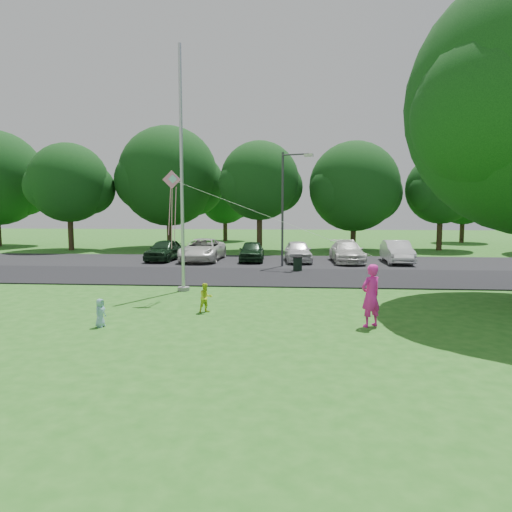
# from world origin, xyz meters

# --- Properties ---
(ground) EXTENTS (120.00, 120.00, 0.00)m
(ground) POSITION_xyz_m (0.00, 0.00, 0.00)
(ground) COLOR #256A1C
(ground) RESTS_ON ground
(park_road) EXTENTS (60.00, 6.00, 0.06)m
(park_road) POSITION_xyz_m (0.00, 9.00, 0.03)
(park_road) COLOR black
(park_road) RESTS_ON ground
(parking_strip) EXTENTS (42.00, 7.00, 0.06)m
(parking_strip) POSITION_xyz_m (0.00, 15.50, 0.03)
(parking_strip) COLOR black
(parking_strip) RESTS_ON ground
(flagpole) EXTENTS (0.50, 0.50, 10.00)m
(flagpole) POSITION_xyz_m (-3.50, 5.00, 4.17)
(flagpole) COLOR #B7BABF
(flagpole) RESTS_ON ground
(street_lamp) EXTENTS (1.80, 0.80, 6.65)m
(street_lamp) POSITION_xyz_m (0.72, 12.91, 4.00)
(street_lamp) COLOR #3F3F44
(street_lamp) RESTS_ON ground
(trash_can) EXTENTS (0.52, 0.52, 0.82)m
(trash_can) POSITION_xyz_m (1.35, 11.16, 0.41)
(trash_can) COLOR black
(trash_can) RESTS_ON ground
(tree_row) EXTENTS (64.35, 11.94, 10.88)m
(tree_row) POSITION_xyz_m (1.59, 24.23, 5.71)
(tree_row) COLOR #332316
(tree_row) RESTS_ON ground
(horizon_trees) EXTENTS (77.46, 7.20, 7.02)m
(horizon_trees) POSITION_xyz_m (4.06, 33.88, 4.30)
(horizon_trees) COLOR #332316
(horizon_trees) RESTS_ON ground
(parked_cars) EXTENTS (16.57, 5.17, 1.42)m
(parked_cars) POSITION_xyz_m (-0.50, 15.34, 0.74)
(parked_cars) COLOR black
(parked_cars) RESTS_ON ground
(woman) EXTENTS (0.81, 0.74, 1.85)m
(woman) POSITION_xyz_m (3.34, -0.30, 0.92)
(woman) COLOR #F320A2
(woman) RESTS_ON ground
(child_yellow) EXTENTS (0.61, 0.58, 0.98)m
(child_yellow) POSITION_xyz_m (-1.81, 1.12, 0.49)
(child_yellow) COLOR #C5DF23
(child_yellow) RESTS_ON ground
(child_blue) EXTENTS (0.33, 0.45, 0.84)m
(child_blue) POSITION_xyz_m (-4.54, -0.96, 0.42)
(child_blue) COLOR #83B6C9
(child_blue) RESTS_ON ground
(kite) EXTENTS (7.10, 3.70, 2.93)m
(kite) POSITION_xyz_m (-3.27, 3.03, 4.06)
(kite) COLOR pink
(kite) RESTS_ON ground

